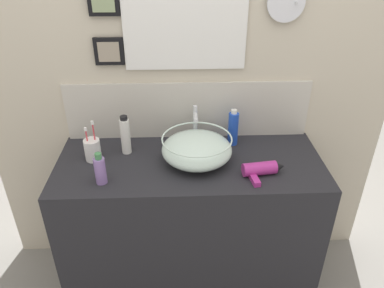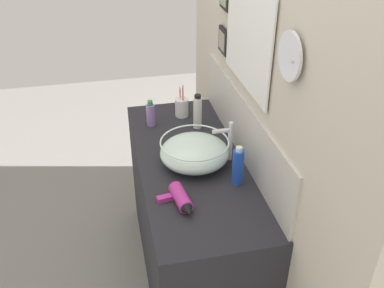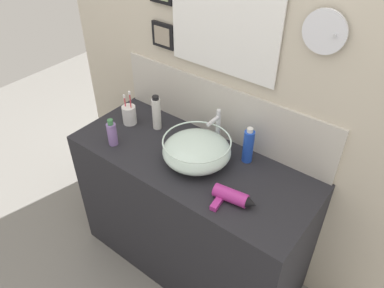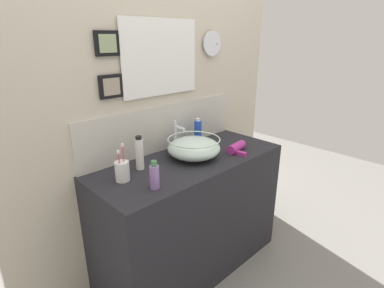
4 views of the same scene
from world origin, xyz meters
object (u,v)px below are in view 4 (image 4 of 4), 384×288
at_px(toothbrush_cup, 122,171).
at_px(spray_bottle, 139,153).
at_px(soap_dispenser, 198,132).
at_px(lotion_bottle, 154,176).
at_px(glass_bowl_sink, 194,148).
at_px(faucet, 176,134).
at_px(hair_drier, 238,147).

bearing_deg(toothbrush_cup, spray_bottle, 21.03).
bearing_deg(soap_dispenser, lotion_bottle, -153.32).
relative_size(toothbrush_cup, soap_dispenser, 1.06).
distance_m(toothbrush_cup, soap_dispenser, 0.71).
height_order(glass_bowl_sink, soap_dispenser, soap_dispenser).
bearing_deg(soap_dispenser, spray_bottle, -173.35).
distance_m(faucet, soap_dispenser, 0.20).
relative_size(toothbrush_cup, spray_bottle, 1.02).
relative_size(lotion_bottle, soap_dispenser, 0.78).
distance_m(glass_bowl_sink, hair_drier, 0.32).
bearing_deg(glass_bowl_sink, hair_drier, -23.18).
relative_size(hair_drier, spray_bottle, 1.01).
distance_m(hair_drier, toothbrush_cup, 0.81).
bearing_deg(spray_bottle, glass_bowl_sink, -15.27).
bearing_deg(hair_drier, glass_bowl_sink, 156.82).
distance_m(hair_drier, spray_bottle, 0.68).
distance_m(glass_bowl_sink, spray_bottle, 0.36).
distance_m(lotion_bottle, soap_dispenser, 0.70).
bearing_deg(glass_bowl_sink, toothbrush_cup, 175.97).
xyz_separation_m(faucet, soap_dispenser, (0.19, -0.01, -0.03)).
relative_size(faucet, soap_dispenser, 1.08).
relative_size(spray_bottle, soap_dispenser, 1.04).
distance_m(toothbrush_cup, lotion_bottle, 0.20).
height_order(hair_drier, soap_dispenser, soap_dispenser).
height_order(faucet, spray_bottle, faucet).
height_order(glass_bowl_sink, lotion_bottle, lotion_bottle).
xyz_separation_m(toothbrush_cup, spray_bottle, (0.15, 0.06, 0.04)).
xyz_separation_m(glass_bowl_sink, soap_dispenser, (0.19, 0.16, 0.02)).
bearing_deg(hair_drier, spray_bottle, 161.01).
bearing_deg(glass_bowl_sink, spray_bottle, 164.73).
bearing_deg(faucet, spray_bottle, -168.09).
relative_size(hair_drier, soap_dispenser, 1.04).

